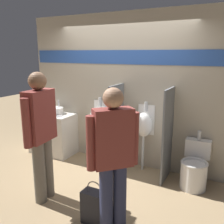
# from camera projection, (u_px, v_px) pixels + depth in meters

# --- Properties ---
(ground_plane) EXTENTS (16.00, 16.00, 0.00)m
(ground_plane) POSITION_uv_depth(u_px,v_px,m) (107.00, 174.00, 4.27)
(ground_plane) COLOR #997F5B
(display_wall) EXTENTS (3.86, 0.07, 2.70)m
(display_wall) POSITION_uv_depth(u_px,v_px,m) (123.00, 90.00, 4.48)
(display_wall) COLOR #B2A893
(display_wall) RESTS_ON ground_plane
(sink_counter) EXTENTS (0.89, 0.52, 0.83)m
(sink_counter) POSITION_uv_depth(u_px,v_px,m) (53.00, 133.00, 5.09)
(sink_counter) COLOR silver
(sink_counter) RESTS_ON ground_plane
(sink_basin) EXTENTS (0.32, 0.32, 0.26)m
(sink_basin) POSITION_uv_depth(u_px,v_px,m) (55.00, 110.00, 5.00)
(sink_basin) COLOR white
(sink_basin) RESTS_ON sink_counter
(cell_phone) EXTENTS (0.07, 0.14, 0.01)m
(cell_phone) POSITION_uv_depth(u_px,v_px,m) (59.00, 116.00, 4.78)
(cell_phone) COLOR #B7B7BC
(cell_phone) RESTS_ON sink_counter
(divider_near_counter) EXTENTS (0.03, 0.55, 1.49)m
(divider_near_counter) POSITION_uv_depth(u_px,v_px,m) (116.00, 127.00, 4.35)
(divider_near_counter) COLOR slate
(divider_near_counter) RESTS_ON ground_plane
(divider_mid) EXTENTS (0.03, 0.55, 1.49)m
(divider_mid) POSITION_uv_depth(u_px,v_px,m) (167.00, 135.00, 3.94)
(divider_mid) COLOR slate
(divider_mid) RESTS_ON ground_plane
(urinal_near_counter) EXTENTS (0.31, 0.28, 1.20)m
(urinal_near_counter) POSITION_uv_depth(u_px,v_px,m) (98.00, 119.00, 4.66)
(urinal_near_counter) COLOR silver
(urinal_near_counter) RESTS_ON ground_plane
(urinal_far) EXTENTS (0.31, 0.28, 1.20)m
(urinal_far) POSITION_uv_depth(u_px,v_px,m) (144.00, 125.00, 4.25)
(urinal_far) COLOR silver
(urinal_far) RESTS_ON ground_plane
(toilet) EXTENTS (0.40, 0.57, 0.84)m
(toilet) POSITION_uv_depth(u_px,v_px,m) (194.00, 169.00, 3.81)
(toilet) COLOR white
(toilet) RESTS_ON ground_plane
(person_in_vest) EXTENTS (0.23, 0.62, 1.78)m
(person_in_vest) POSITION_uv_depth(u_px,v_px,m) (41.00, 132.00, 3.33)
(person_in_vest) COLOR #666056
(person_in_vest) RESTS_ON ground_plane
(person_with_lanyard) EXTENTS (0.44, 0.45, 1.67)m
(person_with_lanyard) POSITION_uv_depth(u_px,v_px,m) (113.00, 156.00, 2.70)
(person_with_lanyard) COLOR #282D4C
(person_with_lanyard) RESTS_ON ground_plane
(shopping_bag) EXTENTS (0.31, 0.17, 0.55)m
(shopping_bag) POSITION_uv_depth(u_px,v_px,m) (95.00, 207.00, 2.99)
(shopping_bag) COLOR #232328
(shopping_bag) RESTS_ON ground_plane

